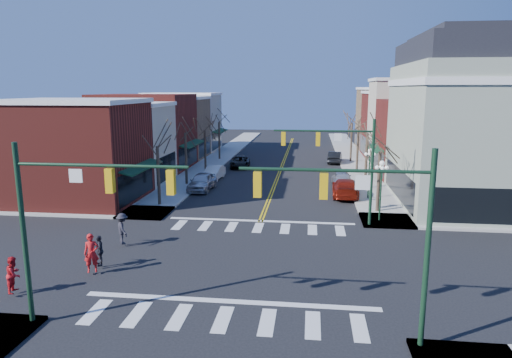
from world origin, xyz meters
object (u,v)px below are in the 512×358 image
(lamppost_midblock, at_px, (369,165))
(pedestrian_dark_b, at_px, (122,229))
(car_right_near, at_px, (345,188))
(pedestrian_red_a, at_px, (91,253))
(victorian_corner, at_px, (482,121))
(car_right_mid, at_px, (342,179))
(car_left_mid, at_px, (214,173))
(pedestrian_red_b, at_px, (14,274))
(car_left_near, at_px, (202,182))
(car_left_far, at_px, (240,162))
(lamppost_corner, at_px, (381,180))
(pedestrian_dark_a, at_px, (100,250))
(car_right_far, at_px, (335,157))

(lamppost_midblock, height_order, pedestrian_dark_b, lamppost_midblock)
(car_right_near, xyz_separation_m, pedestrian_red_a, (-13.70, -18.54, 0.35))
(victorian_corner, distance_m, car_right_mid, 12.99)
(car_left_mid, xyz_separation_m, pedestrian_red_b, (-3.29, -27.23, 0.29))
(car_right_mid, xyz_separation_m, pedestrian_red_b, (-16.05, -25.19, 0.22))
(car_left_near, distance_m, pedestrian_red_a, 19.53)
(victorian_corner, relative_size, car_left_mid, 3.41)
(lamppost_midblock, bearing_deg, pedestrian_red_b, -131.67)
(car_left_near, distance_m, car_left_mid, 5.15)
(car_left_far, bearing_deg, car_right_near, -56.38)
(lamppost_corner, relative_size, pedestrian_red_a, 2.22)
(car_right_near, height_order, pedestrian_dark_a, pedestrian_dark_a)
(pedestrian_red_b, xyz_separation_m, pedestrian_dark_a, (2.39, 3.43, -0.03))
(pedestrian_red_a, xyz_separation_m, pedestrian_red_b, (-2.39, -2.57, -0.15))
(car_right_near, bearing_deg, pedestrian_dark_b, 48.15)
(lamppost_corner, bearing_deg, lamppost_midblock, 90.00)
(car_left_near, distance_m, car_right_far, 21.43)
(lamppost_midblock, relative_size, pedestrian_red_b, 2.62)
(car_left_far, distance_m, car_right_near, 17.52)
(victorian_corner, height_order, lamppost_midblock, victorian_corner)
(car_right_near, relative_size, pedestrian_red_b, 3.25)
(car_right_near, bearing_deg, lamppost_midblock, 152.57)
(car_left_far, bearing_deg, car_right_mid, -46.21)
(car_left_near, xyz_separation_m, pedestrian_red_b, (-3.29, -22.08, 0.18))
(car_left_mid, height_order, pedestrian_red_a, pedestrian_red_a)
(car_left_mid, bearing_deg, car_left_far, 81.82)
(car_right_mid, distance_m, pedestrian_dark_a, 25.69)
(car_left_near, xyz_separation_m, car_right_near, (12.80, -0.96, -0.02))
(lamppost_midblock, bearing_deg, pedestrian_dark_a, -132.93)
(lamppost_midblock, height_order, pedestrian_red_b, lamppost_midblock)
(car_left_mid, relative_size, car_right_mid, 0.95)
(victorian_corner, xyz_separation_m, car_right_near, (-10.10, 1.52, -5.88))
(lamppost_midblock, height_order, pedestrian_dark_a, lamppost_midblock)
(pedestrian_dark_a, bearing_deg, car_left_mid, 150.69)
(car_left_near, bearing_deg, pedestrian_dark_b, -91.35)
(pedestrian_red_b, bearing_deg, car_left_mid, -17.86)
(lamppost_corner, height_order, pedestrian_dark_b, lamppost_corner)
(lamppost_midblock, distance_m, pedestrian_red_b, 26.98)
(lamppost_corner, height_order, car_right_near, lamppost_corner)
(car_left_near, xyz_separation_m, pedestrian_dark_a, (-0.90, -18.64, 0.16))
(car_left_near, relative_size, car_right_near, 0.87)
(pedestrian_dark_a, bearing_deg, victorian_corner, 97.03)
(pedestrian_red_a, distance_m, pedestrian_dark_b, 4.19)
(car_right_near, bearing_deg, car_left_near, -2.12)
(pedestrian_red_a, bearing_deg, car_right_near, 29.82)
(lamppost_midblock, relative_size, pedestrian_dark_b, 2.34)
(lamppost_midblock, bearing_deg, car_left_far, 131.90)
(victorian_corner, distance_m, car_right_far, 22.89)
(car_right_far, relative_size, pedestrian_dark_b, 2.38)
(car_right_near, xyz_separation_m, pedestrian_red_b, (-16.09, -21.12, 0.20))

